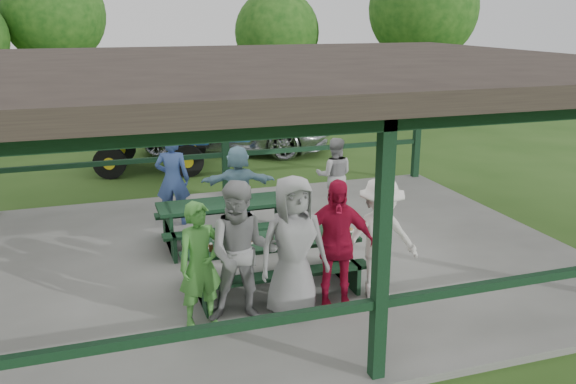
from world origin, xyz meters
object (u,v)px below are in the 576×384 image
object	(u,v)px
contestant_green	(200,265)
spectator_blue	(173,180)
contestant_red	(335,245)
spectator_lblue	(238,185)
farm_trailer	(152,143)
contestant_grey_left	(242,253)
pickup_truck	(235,124)
picnic_table_near	(272,257)
contestant_white_fedora	(380,239)
spectator_grey	(334,176)
picnic_table_far	(230,217)
contestant_grey_mid	(293,247)

from	to	relation	value
contestant_green	spectator_blue	world-z (taller)	spectator_blue
contestant_red	spectator_lblue	world-z (taller)	contestant_red
farm_trailer	contestant_grey_left	bearing A→B (deg)	-76.09
spectator_lblue	pickup_truck	world-z (taller)	spectator_lblue
picnic_table_near	spectator_lblue	xyz separation A→B (m)	(0.22, 2.95, 0.30)
farm_trailer	pickup_truck	bearing A→B (deg)	45.81
contestant_white_fedora	spectator_grey	bearing A→B (deg)	79.67
contestant_red	pickup_truck	size ratio (longest dim) A/B	0.32
contestant_grey_left	pickup_truck	bearing A→B (deg)	91.50
contestant_grey_left	spectator_grey	distance (m)	4.83
picnic_table_far	contestant_red	distance (m)	3.03
contestant_white_fedora	spectator_blue	bearing A→B (deg)	122.15
contestant_grey_left	pickup_truck	distance (m)	11.01
picnic_table_near	contestant_grey_mid	size ratio (longest dim) A/B	1.31
contestant_grey_mid	picnic_table_far	bearing A→B (deg)	91.69
contestant_white_fedora	farm_trailer	world-z (taller)	contestant_white_fedora
spectator_grey	pickup_truck	size ratio (longest dim) A/B	0.27
spectator_blue	spectator_grey	bearing A→B (deg)	-169.33
contestant_white_fedora	pickup_truck	distance (m)	10.67
picnic_table_far	contestant_white_fedora	distance (m)	3.22
picnic_table_far	contestant_grey_mid	size ratio (longest dim) A/B	1.28
contestant_green	contestant_grey_mid	world-z (taller)	contestant_grey_mid
pickup_truck	farm_trailer	world-z (taller)	pickup_truck
picnic_table_far	contestant_grey_mid	xyz separation A→B (m)	(0.19, -2.93, 0.50)
pickup_truck	picnic_table_far	bearing A→B (deg)	-168.60
contestant_green	contestant_red	bearing A→B (deg)	-16.54
picnic_table_near	pickup_truck	distance (m)	10.02
picnic_table_near	pickup_truck	bearing A→B (deg)	79.59
pickup_truck	contestant_white_fedora	bearing A→B (deg)	-156.94
contestant_green	spectator_lblue	bearing A→B (deg)	55.80
spectator_blue	contestant_grey_left	bearing A→B (deg)	110.38
picnic_table_far	spectator_lblue	distance (m)	1.07
picnic_table_far	pickup_truck	xyz separation A→B (m)	(1.99, 7.85, 0.24)
contestant_grey_mid	spectator_lblue	bearing A→B (deg)	84.92
picnic_table_far	contestant_green	distance (m)	2.99
spectator_lblue	spectator_grey	bearing A→B (deg)	-167.36
contestant_green	pickup_truck	size ratio (longest dim) A/B	0.29
contestant_red	contestant_white_fedora	distance (m)	0.72
contestant_white_fedora	contestant_green	bearing A→B (deg)	-177.62
contestant_grey_mid	farm_trailer	size ratio (longest dim) A/B	0.46
contestant_grey_mid	farm_trailer	distance (m)	9.09
spectator_lblue	spectator_grey	world-z (taller)	spectator_grey
contestant_red	farm_trailer	distance (m)	9.13
contestant_grey_left	spectator_lblue	distance (m)	3.93
contestant_green	contestant_grey_left	distance (m)	0.55
contestant_red	spectator_blue	xyz separation A→B (m)	(-1.60, 4.19, -0.03)
picnic_table_far	spectator_lblue	xyz separation A→B (m)	(0.40, 0.95, 0.30)
picnic_table_far	spectator_grey	bearing A→B (deg)	22.54
picnic_table_near	contestant_grey_left	bearing A→B (deg)	-127.28
spectator_lblue	picnic_table_near	bearing A→B (deg)	97.11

